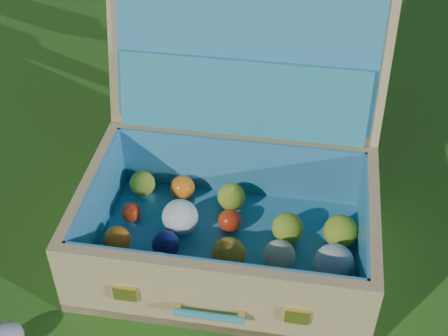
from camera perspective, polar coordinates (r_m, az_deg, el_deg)
ground at (r=1.48m, az=-1.88°, el=-11.27°), size 60.00×60.00×0.00m
stray_ball at (r=1.44m, az=-19.04°, el=-14.30°), size 0.06×0.06×0.06m
suitcase at (r=1.49m, az=0.91°, el=-0.44°), size 0.80×0.75×0.64m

